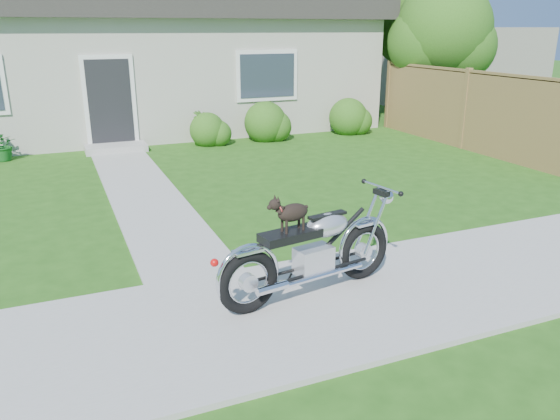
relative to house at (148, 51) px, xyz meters
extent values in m
plane|color=#235114|center=(0.00, -11.99, -2.16)|extent=(80.00, 80.00, 0.00)
cube|color=#9E9B93|center=(0.00, -11.99, -2.14)|extent=(24.00, 2.20, 0.04)
cube|color=#9E9B93|center=(-1.50, -6.99, -2.14)|extent=(1.20, 8.00, 0.03)
cube|color=beige|center=(0.00, 0.01, -0.66)|extent=(12.00, 6.00, 3.00)
cube|color=#2D2B28|center=(0.00, 0.01, 1.34)|extent=(12.60, 6.60, 1.00)
cube|color=black|center=(-1.50, -3.02, -1.11)|extent=(1.00, 0.06, 2.10)
cube|color=#9E9B93|center=(-1.50, -3.37, -2.08)|extent=(1.40, 0.70, 0.16)
cube|color=#2D3847|center=(2.50, -3.02, -0.56)|extent=(1.70, 0.05, 1.30)
cube|color=#A5774A|center=(6.30, -6.24, -1.26)|extent=(0.08, 6.50, 1.80)
cube|color=#A5774A|center=(6.30, -2.99, -1.21)|extent=(0.12, 0.12, 1.90)
cube|color=#A5774A|center=(6.30, -6.24, -1.21)|extent=(0.12, 0.12, 1.90)
cube|color=#A5774A|center=(6.30, -6.24, -0.34)|extent=(0.08, 6.50, 0.08)
cylinder|color=#3D2B1C|center=(7.45, -3.73, -1.05)|extent=(0.28, 0.28, 2.21)
sphere|color=#2F5D18|center=(7.45, -3.73, 0.58)|extent=(2.65, 2.65, 2.65)
sphere|color=#2F5D18|center=(7.85, -4.03, 0.14)|extent=(1.94, 1.94, 1.94)
cylinder|color=#3D2B1C|center=(8.28, -1.90, -0.86)|extent=(0.28, 0.28, 2.59)
sphere|color=#2F5D18|center=(8.28, -1.90, 1.06)|extent=(3.11, 3.11, 3.11)
sphere|color=#2F5D18|center=(8.68, -2.20, 0.54)|extent=(2.28, 2.28, 2.28)
sphere|color=#2F5D18|center=(4.70, -3.49, -1.71)|extent=(1.05, 1.05, 1.05)
sphere|color=#2F5D18|center=(2.26, -3.49, -1.69)|extent=(1.09, 1.09, 1.09)
sphere|color=#2F5D18|center=(0.71, -3.49, -1.78)|extent=(0.88, 0.88, 0.88)
imported|color=#17581D|center=(-3.90, -3.44, -1.80)|extent=(0.79, 0.83, 0.71)
imported|color=#2F5F1A|center=(0.57, -3.44, -1.74)|extent=(0.66, 0.66, 0.84)
torus|color=black|center=(0.26, -11.69, -1.78)|extent=(0.68, 0.22, 0.67)
torus|color=black|center=(-1.22, -11.94, -1.78)|extent=(0.68, 0.22, 0.67)
cube|color=#BDBDC1|center=(-0.43, -11.80, -1.73)|extent=(0.43, 0.30, 0.30)
ellipsoid|color=#BDBDC1|center=(-0.27, -11.77, -1.36)|extent=(0.55, 0.37, 0.26)
cube|color=black|center=(-0.73, -11.85, -1.38)|extent=(0.68, 0.37, 0.09)
cube|color=silver|center=(0.26, -11.69, -1.44)|extent=(0.32, 0.19, 0.03)
cube|color=silver|center=(-1.22, -11.94, -1.44)|extent=(0.32, 0.19, 0.03)
cylinder|color=silver|center=(0.47, -11.65, -1.06)|extent=(0.13, 0.60, 0.03)
sphere|color=silver|center=(0.55, -11.63, -1.18)|extent=(0.20, 0.20, 0.17)
cylinder|color=silver|center=(-0.41, -11.93, -1.86)|extent=(1.09, 0.24, 0.06)
ellipsoid|color=black|center=(-0.70, -11.85, -1.14)|extent=(0.37, 0.22, 0.18)
sphere|color=black|center=(-0.91, -11.88, -1.02)|extent=(0.13, 0.13, 0.11)
cylinder|color=black|center=(-0.81, -11.82, -1.27)|extent=(0.03, 0.03, 0.14)
cylinder|color=black|center=(-0.79, -11.91, -1.27)|extent=(0.03, 0.03, 0.14)
cylinder|color=black|center=(-0.60, -11.79, -1.27)|extent=(0.03, 0.03, 0.14)
cylinder|color=black|center=(-0.59, -11.87, -1.27)|extent=(0.03, 0.03, 0.14)
torus|color=#DB3C3A|center=(-0.86, -11.88, -1.07)|extent=(0.07, 0.10, 0.09)
camera|label=1|loc=(-2.83, -16.60, 0.63)|focal=35.00mm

